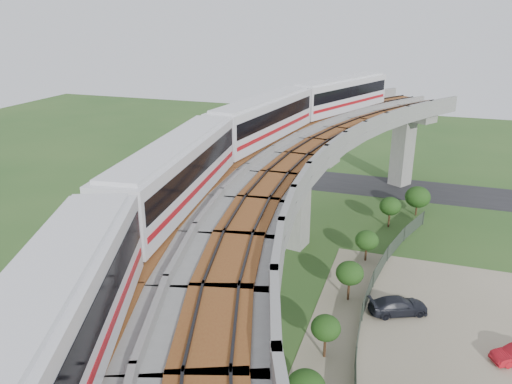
# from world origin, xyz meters

# --- Properties ---
(ground) EXTENTS (160.00, 160.00, 0.00)m
(ground) POSITION_xyz_m (0.00, 0.00, 0.00)
(ground) COLOR #2A5120
(ground) RESTS_ON ground
(dirt_lot) EXTENTS (18.00, 26.00, 0.04)m
(dirt_lot) POSITION_xyz_m (14.00, -2.00, 0.02)
(dirt_lot) COLOR #7F755C
(dirt_lot) RESTS_ON ground
(asphalt_road) EXTENTS (60.00, 8.00, 0.03)m
(asphalt_road) POSITION_xyz_m (0.00, 30.00, 0.01)
(asphalt_road) COLOR #232326
(asphalt_road) RESTS_ON ground
(viaduct) EXTENTS (19.58, 73.98, 11.40)m
(viaduct) POSITION_xyz_m (3.84, 0.00, 9.05)
(viaduct) COLOR #99968E
(viaduct) RESTS_ON ground
(metro_train) EXTENTS (10.79, 61.35, 3.64)m
(metro_train) POSITION_xyz_m (0.35, -0.16, 12.31)
(metro_train) COLOR silver
(metro_train) RESTS_ON ground
(fence) EXTENTS (3.87, 38.73, 1.50)m
(fence) POSITION_xyz_m (9.75, 0.00, 0.75)
(fence) COLOR #2D382D
(fence) RESTS_ON ground
(tree_0) EXTENTS (2.67, 2.67, 3.23)m
(tree_0) POSITION_xyz_m (11.46, 21.74, 2.09)
(tree_0) COLOR #382314
(tree_0) RESTS_ON ground
(tree_1) EXTENTS (2.16, 2.16, 3.21)m
(tree_1) POSITION_xyz_m (8.91, 17.58, 2.28)
(tree_1) COLOR #382314
(tree_1) RESTS_ON ground
(tree_2) EXTENTS (2.05, 2.05, 2.85)m
(tree_2) POSITION_xyz_m (7.58, 9.40, 1.98)
(tree_2) COLOR #382314
(tree_2) RESTS_ON ground
(tree_3) EXTENTS (2.10, 2.10, 3.21)m
(tree_3) POSITION_xyz_m (7.11, 2.50, 2.31)
(tree_3) COLOR #382314
(tree_3) RESTS_ON ground
(tree_4) EXTENTS (1.89, 1.89, 2.99)m
(tree_4) POSITION_xyz_m (6.71, -4.66, 2.17)
(tree_4) COLOR #382314
(tree_4) RESTS_ON ground
(car_dark) EXTENTS (4.62, 3.43, 1.24)m
(car_dark) POSITION_xyz_m (10.82, 1.84, 0.66)
(car_dark) COLOR black
(car_dark) RESTS_ON dirt_lot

